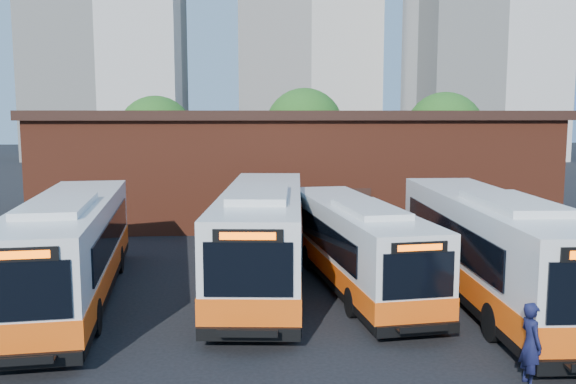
{
  "coord_description": "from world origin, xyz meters",
  "views": [
    {
      "loc": [
        -2.8,
        -17.02,
        6.26
      ],
      "look_at": [
        -1.13,
        7.91,
        3.02
      ],
      "focal_mm": 38.0,
      "sensor_mm": 36.0,
      "label": 1
    }
  ],
  "objects": [
    {
      "name": "bus_midwest",
      "position": [
        -2.26,
        4.94,
        1.67
      ],
      "size": [
        3.89,
        13.7,
        3.69
      ],
      "rotation": [
        0.0,
        0.0,
        -0.08
      ],
      "color": "silver",
      "rests_on": "ground"
    },
    {
      "name": "bus_east",
      "position": [
        5.29,
        2.32,
        1.67
      ],
      "size": [
        3.17,
        13.6,
        3.68
      ],
      "rotation": [
        0.0,
        0.0,
        -0.03
      ],
      "color": "silver",
      "rests_on": "ground"
    },
    {
      "name": "bus_west",
      "position": [
        -8.76,
        3.34,
        1.63
      ],
      "size": [
        4.07,
        13.33,
        3.58
      ],
      "rotation": [
        0.0,
        0.0,
        0.11
      ],
      "color": "silver",
      "rests_on": "ground"
    },
    {
      "name": "tree_west",
      "position": [
        -10.0,
        32.0,
        4.64
      ],
      "size": [
        6.0,
        6.0,
        7.65
      ],
      "color": "#382314",
      "rests_on": "ground"
    },
    {
      "name": "ground",
      "position": [
        0.0,
        0.0,
        0.0
      ],
      "size": [
        220.0,
        220.0,
        0.0
      ],
      "primitive_type": "plane",
      "color": "black"
    },
    {
      "name": "bus_mideast",
      "position": [
        1.1,
        4.24,
        1.45
      ],
      "size": [
        3.8,
        11.89,
        3.19
      ],
      "rotation": [
        0.0,
        0.0,
        0.12
      ],
      "color": "silver",
      "rests_on": "ground"
    },
    {
      "name": "depot_building",
      "position": [
        0.0,
        20.0,
        3.26
      ],
      "size": [
        28.6,
        12.6,
        6.4
      ],
      "color": "maroon",
      "rests_on": "ground"
    },
    {
      "name": "tree_mid",
      "position": [
        2.0,
        34.0,
        5.08
      ],
      "size": [
        6.56,
        6.56,
        8.36
      ],
      "color": "#382314",
      "rests_on": "ground"
    },
    {
      "name": "tree_east",
      "position": [
        13.0,
        31.0,
        4.83
      ],
      "size": [
        6.24,
        6.24,
        7.96
      ],
      "color": "#382314",
      "rests_on": "ground"
    },
    {
      "name": "transit_worker",
      "position": [
        3.69,
        -3.98,
        0.99
      ],
      "size": [
        0.51,
        0.74,
        1.97
      ],
      "primitive_type": "imported",
      "rotation": [
        0.0,
        0.0,
        1.63
      ],
      "color": "#121535",
      "rests_on": "ground"
    }
  ]
}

